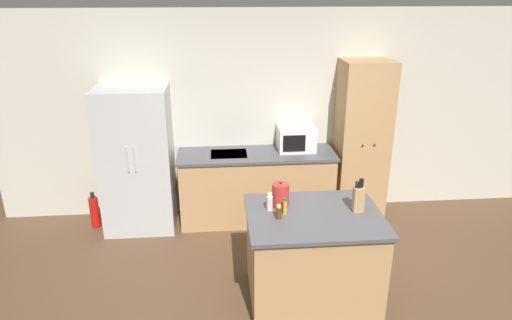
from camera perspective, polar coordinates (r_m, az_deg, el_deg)
wall_back at (r=5.84m, az=3.09°, el=5.71°), size 7.20×0.06×2.60m
refrigerator at (r=5.66m, az=-14.65°, el=0.04°), size 0.83×0.69×1.76m
back_counter at (r=5.79m, az=0.06°, el=-3.30°), size 1.94×0.64×0.91m
pantry_cabinet at (r=5.88m, az=13.06°, el=2.31°), size 0.61×0.54×2.02m
kitchen_island at (r=4.45m, az=7.03°, el=-11.81°), size 1.24×0.97×0.90m
microwave at (r=5.71m, az=5.02°, el=2.72°), size 0.45×0.39×0.29m
knife_block at (r=4.29m, az=12.68°, el=-4.74°), size 0.10×0.08×0.33m
spice_bottle_tall_dark at (r=4.23m, az=1.71°, el=-5.29°), size 0.06×0.06×0.17m
spice_bottle_short_red at (r=4.17m, az=3.63°, el=-5.85°), size 0.04×0.04×0.16m
spice_bottle_amber_oil at (r=4.09m, az=2.86°, el=-6.54°), size 0.05×0.05×0.13m
kettle at (r=4.29m, az=3.07°, el=-4.39°), size 0.16×0.16×0.25m
fire_extinguisher at (r=6.05m, az=-19.53°, el=-6.11°), size 0.11×0.11×0.47m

